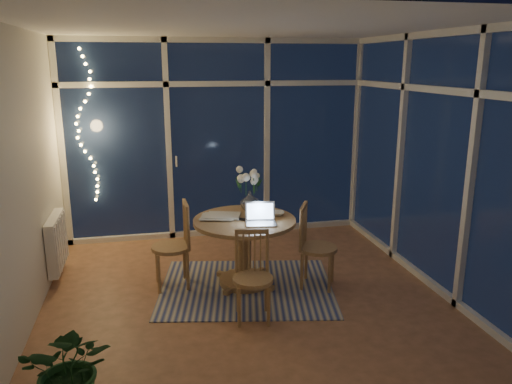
# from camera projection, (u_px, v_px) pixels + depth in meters

# --- Properties ---
(floor) EXTENTS (4.00, 4.00, 0.00)m
(floor) POSITION_uv_depth(u_px,v_px,m) (248.00, 295.00, 5.06)
(floor) COLOR brown
(floor) RESTS_ON ground
(ceiling) EXTENTS (4.00, 4.00, 0.00)m
(ceiling) POSITION_uv_depth(u_px,v_px,m) (247.00, 26.00, 4.40)
(ceiling) COLOR white
(ceiling) RESTS_ON wall_back
(wall_back) EXTENTS (4.00, 0.04, 2.60)m
(wall_back) POSITION_uv_depth(u_px,v_px,m) (218.00, 139.00, 6.62)
(wall_back) COLOR silver
(wall_back) RESTS_ON floor
(wall_front) EXTENTS (4.00, 0.04, 2.60)m
(wall_front) POSITION_uv_depth(u_px,v_px,m) (316.00, 242.00, 2.84)
(wall_front) COLOR silver
(wall_front) RESTS_ON floor
(wall_left) EXTENTS (0.04, 4.00, 2.60)m
(wall_left) POSITION_uv_depth(u_px,v_px,m) (21.00, 180.00, 4.32)
(wall_left) COLOR silver
(wall_left) RESTS_ON floor
(wall_right) EXTENTS (0.04, 4.00, 2.60)m
(wall_right) POSITION_uv_depth(u_px,v_px,m) (437.00, 162.00, 5.14)
(wall_right) COLOR silver
(wall_right) RESTS_ON floor
(window_wall_back) EXTENTS (4.00, 0.10, 2.60)m
(window_wall_back) POSITION_uv_depth(u_px,v_px,m) (218.00, 140.00, 6.58)
(window_wall_back) COLOR silver
(window_wall_back) RESTS_ON floor
(window_wall_right) EXTENTS (0.10, 4.00, 2.60)m
(window_wall_right) POSITION_uv_depth(u_px,v_px,m) (434.00, 162.00, 5.13)
(window_wall_right) COLOR silver
(window_wall_right) RESTS_ON floor
(radiator) EXTENTS (0.10, 0.70, 0.58)m
(radiator) POSITION_uv_depth(u_px,v_px,m) (56.00, 242.00, 5.41)
(radiator) COLOR white
(radiator) RESTS_ON wall_left
(fairy_lights) EXTENTS (0.24, 0.10, 1.85)m
(fairy_lights) POSITION_uv_depth(u_px,v_px,m) (86.00, 127.00, 6.11)
(fairy_lights) COLOR #FFD066
(fairy_lights) RESTS_ON window_wall_back
(garden_patio) EXTENTS (12.00, 6.00, 0.10)m
(garden_patio) POSITION_uv_depth(u_px,v_px,m) (223.00, 185.00, 9.90)
(garden_patio) COLOR black
(garden_patio) RESTS_ON ground
(garden_fence) EXTENTS (11.00, 0.08, 1.80)m
(garden_fence) POSITION_uv_depth(u_px,v_px,m) (194.00, 134.00, 10.03)
(garden_fence) COLOR #342013
(garden_fence) RESTS_ON ground
(neighbour_roof) EXTENTS (7.00, 3.00, 2.20)m
(neighbour_roof) POSITION_uv_depth(u_px,v_px,m) (193.00, 66.00, 12.60)
(neighbour_roof) COLOR #33363D
(neighbour_roof) RESTS_ON ground
(garden_shrubs) EXTENTS (0.90, 0.90, 0.90)m
(garden_shrubs) POSITION_uv_depth(u_px,v_px,m) (157.00, 181.00, 7.99)
(garden_shrubs) COLOR black
(garden_shrubs) RESTS_ON ground
(rug) EXTENTS (2.01, 1.73, 0.01)m
(rug) POSITION_uv_depth(u_px,v_px,m) (247.00, 287.00, 5.23)
(rug) COLOR beige
(rug) RESTS_ON floor
(dining_table) EXTENTS (1.24, 1.24, 0.72)m
(dining_table) POSITION_uv_depth(u_px,v_px,m) (245.00, 252.00, 5.23)
(dining_table) COLOR #8F6140
(dining_table) RESTS_ON floor
(chair_left) EXTENTS (0.44, 0.44, 0.92)m
(chair_left) POSITION_uv_depth(u_px,v_px,m) (171.00, 245.00, 5.15)
(chair_left) COLOR #8F6140
(chair_left) RESTS_ON floor
(chair_right) EXTENTS (0.56, 0.56, 0.90)m
(chair_right) POSITION_uv_depth(u_px,v_px,m) (318.00, 246.00, 5.16)
(chair_right) COLOR #8F6140
(chair_right) RESTS_ON floor
(chair_front) EXTENTS (0.44, 0.44, 0.84)m
(chair_front) POSITION_uv_depth(u_px,v_px,m) (253.00, 277.00, 4.48)
(chair_front) COLOR #8F6140
(chair_front) RESTS_ON floor
(laptop) EXTENTS (0.34, 0.30, 0.22)m
(laptop) POSITION_uv_depth(u_px,v_px,m) (261.00, 214.00, 4.95)
(laptop) COLOR #B6B6BB
(laptop) RESTS_ON dining_table
(flower_vase) EXTENTS (0.24, 0.24, 0.21)m
(flower_vase) POSITION_uv_depth(u_px,v_px,m) (250.00, 201.00, 5.41)
(flower_vase) COLOR silver
(flower_vase) RESTS_ON dining_table
(bowl) EXTENTS (0.18, 0.18, 0.04)m
(bowl) POSITION_uv_depth(u_px,v_px,m) (277.00, 213.00, 5.27)
(bowl) COLOR white
(bowl) RESTS_ON dining_table
(newspapers) EXTENTS (0.40, 0.34, 0.02)m
(newspapers) POSITION_uv_depth(u_px,v_px,m) (220.00, 216.00, 5.20)
(newspapers) COLOR silver
(newspapers) RESTS_ON dining_table
(phone) EXTENTS (0.13, 0.10, 0.01)m
(phone) POSITION_uv_depth(u_px,v_px,m) (244.00, 219.00, 5.11)
(phone) COLOR black
(phone) RESTS_ON dining_table
(potted_plant) EXTENTS (0.59, 0.53, 0.76)m
(potted_plant) POSITION_uv_depth(u_px,v_px,m) (72.00, 379.00, 3.10)
(potted_plant) COLOR #17411D
(potted_plant) RESTS_ON floor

